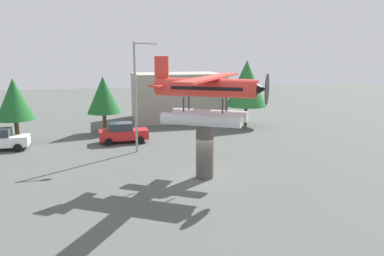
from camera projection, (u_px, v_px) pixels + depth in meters
name	position (u px, v px, depth m)	size (l,w,h in m)	color
ground_plane	(205.00, 178.00, 23.11)	(140.00, 140.00, 0.00)	#4C514C
display_pedestal	(205.00, 151.00, 22.78)	(1.10, 1.10, 3.46)	#4C4742
floatplane_monument	(207.00, 96.00, 22.09)	(7.07, 9.27, 4.00)	silver
car_near_white	(0.00, 140.00, 29.68)	(4.20, 2.02, 1.76)	white
car_mid_red	(123.00, 133.00, 32.39)	(4.20, 2.02, 1.76)	red
streetlight_primary	(138.00, 90.00, 28.43)	(1.84, 0.28, 8.51)	gray
storefront_building	(177.00, 96.00, 44.29)	(10.17, 7.41, 5.50)	#9E9384
tree_west	(14.00, 99.00, 31.21)	(3.18, 3.18, 5.66)	brown
tree_east	(103.00, 95.00, 35.97)	(3.23, 3.23, 5.56)	brown
tree_center_back	(247.00, 83.00, 39.20)	(4.38, 4.38, 7.07)	brown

